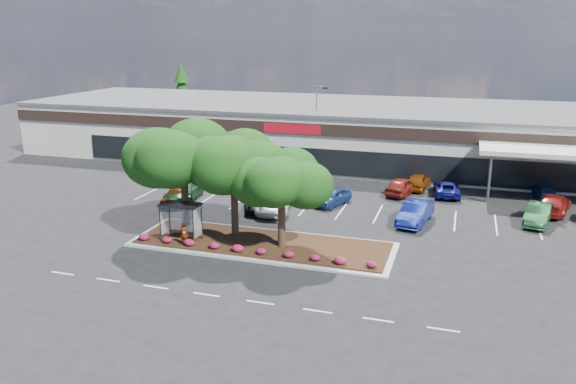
% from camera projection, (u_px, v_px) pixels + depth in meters
% --- Properties ---
extents(ground, '(160.00, 160.00, 0.00)m').
position_uv_depth(ground, '(271.00, 272.00, 34.27)').
color(ground, black).
rests_on(ground, ground).
extents(retail_store, '(80.40, 25.20, 6.25)m').
position_uv_depth(retail_store, '(368.00, 132.00, 64.51)').
color(retail_store, beige).
rests_on(retail_store, ground).
extents(landscape_island, '(18.00, 6.00, 0.26)m').
position_uv_depth(landscape_island, '(262.00, 244.00, 38.48)').
color(landscape_island, '#A3A49F').
rests_on(landscape_island, ground).
extents(lane_markings, '(33.12, 20.06, 0.01)m').
position_uv_depth(lane_markings, '(313.00, 220.00, 43.87)').
color(lane_markings, silver).
rests_on(lane_markings, ground).
extents(shrub_row, '(17.00, 0.80, 0.50)m').
position_uv_depth(shrub_row, '(251.00, 250.00, 36.45)').
color(shrub_row, maroon).
rests_on(shrub_row, landscape_island).
extents(bus_shelter, '(2.75, 1.55, 2.59)m').
position_uv_depth(bus_shelter, '(181.00, 211.00, 38.52)').
color(bus_shelter, black).
rests_on(bus_shelter, landscape_island).
extents(island_tree_west, '(7.20, 7.20, 7.89)m').
position_uv_depth(island_tree_west, '(184.00, 178.00, 39.57)').
color(island_tree_west, black).
rests_on(island_tree_west, landscape_island).
extents(island_tree_mid, '(6.60, 6.60, 7.32)m').
position_uv_depth(island_tree_mid, '(234.00, 184.00, 39.28)').
color(island_tree_mid, black).
rests_on(island_tree_mid, landscape_island).
extents(island_tree_east, '(5.80, 5.80, 6.50)m').
position_uv_depth(island_tree_east, '(282.00, 200.00, 36.85)').
color(island_tree_east, black).
rests_on(island_tree_east, landscape_island).
extents(conifer_north_west, '(4.40, 4.40, 10.00)m').
position_uv_depth(conifer_north_west, '(182.00, 97.00, 83.81)').
color(conifer_north_west, black).
rests_on(conifer_north_west, ground).
extents(person_waiting, '(0.62, 0.45, 1.56)m').
position_uv_depth(person_waiting, '(184.00, 234.00, 37.78)').
color(person_waiting, '#594C47').
rests_on(person_waiting, landscape_island).
extents(light_pole, '(1.41, 0.76, 8.78)m').
position_uv_depth(light_pole, '(317.00, 132.00, 60.24)').
color(light_pole, '#A3A49F').
rests_on(light_pole, ground).
extents(car_0, '(3.31, 6.17, 1.70)m').
position_uv_depth(car_0, '(184.00, 190.00, 49.04)').
color(car_0, '#1E4E26').
rests_on(car_0, ground).
extents(car_1, '(2.15, 4.40, 1.44)m').
position_uv_depth(car_1, '(177.00, 195.00, 47.94)').
color(car_1, '#733509').
rests_on(car_1, ground).
extents(car_2, '(3.69, 5.45, 1.39)m').
position_uv_depth(car_2, '(259.00, 201.00, 46.44)').
color(car_2, black).
rests_on(car_2, ground).
extents(car_3, '(3.86, 6.27, 1.62)m').
position_uv_depth(car_3, '(274.00, 201.00, 45.99)').
color(car_3, silver).
rests_on(car_3, ground).
extents(car_4, '(2.99, 4.49, 1.42)m').
position_uv_depth(car_4, '(333.00, 197.00, 47.51)').
color(car_4, navy).
rests_on(car_4, ground).
extents(car_6, '(2.63, 5.38, 1.70)m').
position_uv_depth(car_6, '(415.00, 212.00, 42.91)').
color(car_6, navy).
rests_on(car_6, ground).
extents(car_7, '(2.66, 5.01, 1.57)m').
position_uv_depth(car_7, '(538.00, 214.00, 42.78)').
color(car_7, '#1B4623').
rests_on(car_7, ground).
extents(car_9, '(2.35, 4.92, 1.35)m').
position_uv_depth(car_9, '(230.00, 176.00, 54.55)').
color(car_9, black).
rests_on(car_9, ground).
extents(car_10, '(2.41, 5.03, 1.41)m').
position_uv_depth(car_10, '(241.00, 174.00, 55.26)').
color(car_10, '#184222').
rests_on(car_10, ground).
extents(car_11, '(3.22, 5.36, 1.71)m').
position_uv_depth(car_11, '(265.00, 178.00, 53.26)').
color(car_11, '#1F4F2E').
rests_on(car_11, ground).
extents(car_13, '(2.25, 4.62, 1.52)m').
position_uv_depth(car_13, '(418.00, 181.00, 52.42)').
color(car_13, '#7F390A').
rests_on(car_13, ground).
extents(car_14, '(2.92, 4.93, 1.58)m').
position_uv_depth(car_14, '(402.00, 186.00, 50.62)').
color(car_14, maroon).
rests_on(car_14, ground).
extents(car_15, '(2.61, 4.93, 1.32)m').
position_uv_depth(car_15, '(447.00, 188.00, 50.32)').
color(car_15, navy).
rests_on(car_15, ground).
extents(car_16, '(1.96, 4.10, 1.35)m').
position_uv_depth(car_16, '(545.00, 191.00, 49.28)').
color(car_16, navy).
rests_on(car_16, ground).
extents(car_17, '(3.53, 5.71, 1.54)m').
position_uv_depth(car_17, '(554.00, 204.00, 45.35)').
color(car_17, maroon).
rests_on(car_17, ground).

